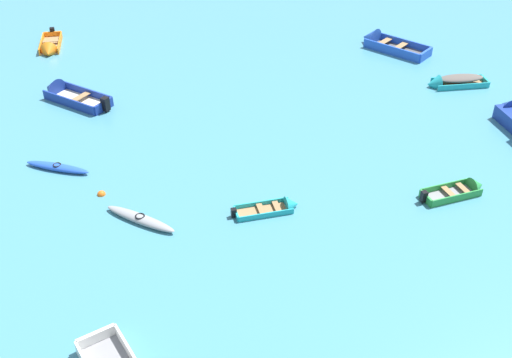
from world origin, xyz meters
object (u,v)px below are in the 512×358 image
Objects in this scene: rowboat_turquoise_far_right at (279,207)px; kayak_grey_outer_left at (140,219)px; rowboat_green_back_row_left at (463,190)px; rowboat_orange_near_left at (50,48)px; rowboat_turquoise_outer_right at (451,82)px; rowboat_deep_blue_distant_center at (65,94)px; rowboat_blue_midfield_right at (382,43)px; kayak_blue_cluster_outer at (57,167)px; mooring_buoy_midfield at (101,195)px.

rowboat_turquoise_far_right is 0.91× the size of kayak_grey_outer_left.
rowboat_green_back_row_left is (8.06, 1.25, 0.04)m from rowboat_turquoise_far_right.
rowboat_orange_near_left is 1.02× the size of rowboat_turquoise_outer_right.
rowboat_deep_blue_distant_center is 20.09m from rowboat_blue_midfield_right.
rowboat_orange_near_left is 1.16× the size of kayak_blue_cluster_outer.
rowboat_turquoise_far_right is at bearing -130.84° from rowboat_turquoise_outer_right.
kayak_grey_outer_left is at bearing -63.80° from rowboat_orange_near_left.
kayak_grey_outer_left is at bearing -40.66° from kayak_blue_cluster_outer.
rowboat_blue_midfield_right is at bearing 40.12° from kayak_blue_cluster_outer.
kayak_blue_cluster_outer is at bearing 139.34° from kayak_grey_outer_left.
mooring_buoy_midfield is at bearing -66.79° from rowboat_deep_blue_distant_center.
rowboat_deep_blue_distant_center is 7.01m from rowboat_orange_near_left.
rowboat_deep_blue_distant_center reaches higher than kayak_blue_cluster_outer.
mooring_buoy_midfield is (-2.01, 1.88, -0.16)m from kayak_grey_outer_left.
rowboat_deep_blue_distant_center is 1.19× the size of rowboat_orange_near_left.
mooring_buoy_midfield is (-7.73, 1.01, -0.12)m from rowboat_turquoise_far_right.
rowboat_turquoise_outer_right is (24.43, -4.89, 0.08)m from rowboat_orange_near_left.
rowboat_deep_blue_distant_center is at bearing -175.82° from rowboat_turquoise_outer_right.
rowboat_blue_midfield_right is 16.22m from rowboat_green_back_row_left.
rowboat_orange_near_left reaches higher than rowboat_turquoise_outer_right.
rowboat_deep_blue_distant_center is 0.98× the size of rowboat_blue_midfield_right.
rowboat_turquoise_far_right is 8.16m from rowboat_green_back_row_left.
kayak_grey_outer_left is 20.22m from rowboat_turquoise_outer_right.
rowboat_green_back_row_left is 8.46× the size of mooring_buoy_midfield.
rowboat_turquoise_far_right is 18.82m from rowboat_blue_midfield_right.
rowboat_turquoise_far_right is 0.65× the size of rowboat_blue_midfield_right.
rowboat_green_back_row_left reaches higher than rowboat_turquoise_far_right.
kayak_grey_outer_left is at bearing -171.39° from rowboat_turquoise_far_right.
rowboat_turquoise_outer_right is (3.04, -5.73, 0.02)m from rowboat_blue_midfield_right.
rowboat_turquoise_far_right reaches higher than kayak_grey_outer_left.
rowboat_deep_blue_distant_center is at bearing 138.98° from rowboat_turquoise_far_right.
kayak_blue_cluster_outer is at bearing 141.44° from mooring_buoy_midfield.
rowboat_turquoise_far_right is 15.47m from rowboat_turquoise_outer_right.
kayak_grey_outer_left is 1.01× the size of kayak_blue_cluster_outer.
mooring_buoy_midfield is at bearing -149.06° from rowboat_turquoise_outer_right.
rowboat_orange_near_left is 1.15× the size of kayak_grey_outer_left.
rowboat_deep_blue_distant_center reaches higher than rowboat_turquoise_far_right.
kayak_grey_outer_left is (-5.72, -0.87, 0.04)m from rowboat_turquoise_far_right.
rowboat_green_back_row_left is at bearing -5.30° from kayak_blue_cluster_outer.
rowboat_green_back_row_left is 18.28m from kayak_blue_cluster_outer.
rowboat_deep_blue_distant_center is at bearing 101.73° from kayak_blue_cluster_outer.
rowboat_deep_blue_distant_center reaches higher than mooring_buoy_midfield.
rowboat_turquoise_far_right is 0.79× the size of rowboat_orange_near_left.
rowboat_deep_blue_distant_center is at bearing 155.75° from rowboat_green_back_row_left.
kayak_grey_outer_left is (8.59, -17.47, -0.04)m from rowboat_orange_near_left.
rowboat_green_back_row_left is 0.84× the size of rowboat_orange_near_left.
rowboat_turquoise_far_right is 7.97× the size of mooring_buoy_midfield.
kayak_grey_outer_left is 2.75m from mooring_buoy_midfield.
rowboat_blue_midfield_right reaches higher than mooring_buoy_midfield.
kayak_blue_cluster_outer is (4.17, -13.67, -0.05)m from rowboat_orange_near_left.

